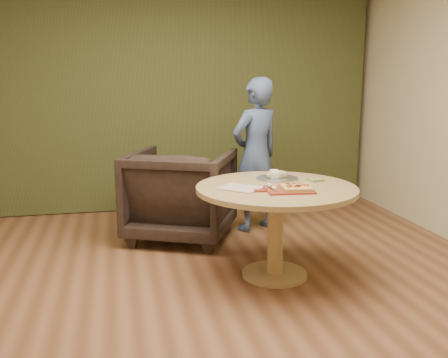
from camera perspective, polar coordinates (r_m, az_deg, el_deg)
room_shell at (r=3.21m, az=0.31°, el=8.08°), size 5.04×6.04×2.84m
curtain at (r=6.07m, az=-5.76°, el=9.73°), size 4.80×0.14×2.78m
pedestal_table at (r=3.99m, az=5.96°, el=-2.80°), size 1.27×1.27×0.75m
pizza_paddle at (r=3.80m, az=7.28°, el=-1.25°), size 0.46×0.31×0.01m
flatbread_pizza at (r=3.81m, az=8.27°, el=-0.96°), size 0.24×0.24×0.04m
cutlery_roll at (r=3.79m, az=5.56°, el=-0.91°), size 0.04×0.20×0.03m
newspaper at (r=3.85m, az=1.92°, el=-1.05°), size 0.39×0.39×0.01m
serving_tray at (r=4.21m, az=6.09°, el=0.04°), size 0.36×0.36×0.02m
bread_roll at (r=4.20m, az=5.99°, el=0.52°), size 0.19×0.09×0.09m
green_packet at (r=4.19m, az=10.41°, el=-0.10°), size 0.14×0.12×0.02m
armchair at (r=4.97m, az=-4.92°, el=-1.26°), size 1.24×1.21×0.99m
person_standing at (r=5.19m, az=3.65°, el=2.74°), size 0.69×0.59×1.59m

